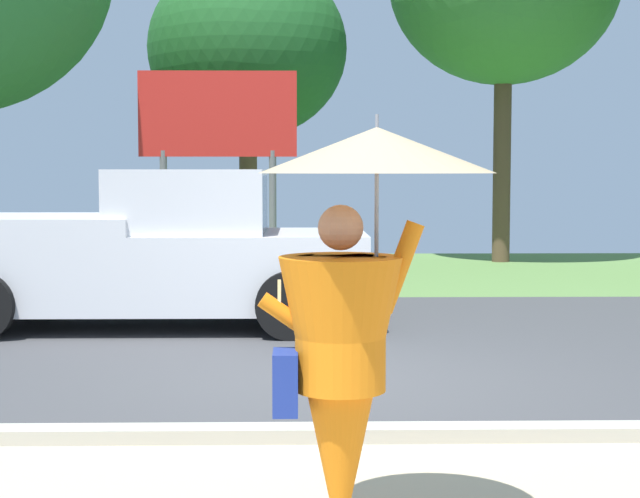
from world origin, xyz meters
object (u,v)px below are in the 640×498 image
at_px(pickup_truck, 151,254).
at_px(roadside_billboard, 218,129).
at_px(tree_left_far, 248,49).
at_px(monk_pedestrian, 351,317).

height_order(pickup_truck, roadside_billboard, roadside_billboard).
xyz_separation_m(pickup_truck, roadside_billboard, (0.44, 4.67, 1.68)).
bearing_deg(tree_left_far, pickup_truck, -95.14).
relative_size(pickup_truck, roadside_billboard, 1.49).
bearing_deg(pickup_truck, tree_left_far, 76.43).
bearing_deg(monk_pedestrian, tree_left_far, 101.94).
bearing_deg(roadside_billboard, pickup_truck, -95.36).
distance_m(monk_pedestrian, tree_left_far, 16.03).
bearing_deg(tree_left_far, monk_pedestrian, -85.32).
xyz_separation_m(monk_pedestrian, roadside_billboard, (-1.59, 12.00, 1.39)).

